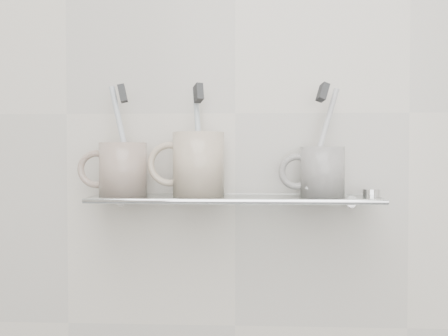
# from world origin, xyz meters

# --- Properties ---
(wall_back) EXTENTS (2.50, 0.00, 2.50)m
(wall_back) POSITION_xyz_m (0.00, 1.10, 1.25)
(wall_back) COLOR beige
(wall_back) RESTS_ON ground
(shelf_glass) EXTENTS (0.50, 0.12, 0.01)m
(shelf_glass) POSITION_xyz_m (0.00, 1.04, 1.10)
(shelf_glass) COLOR silver
(shelf_glass) RESTS_ON wall_back
(shelf_rail) EXTENTS (0.50, 0.01, 0.01)m
(shelf_rail) POSITION_xyz_m (0.00, 0.98, 1.10)
(shelf_rail) COLOR silver
(shelf_rail) RESTS_ON shelf_glass
(bracket_left) EXTENTS (0.02, 0.03, 0.02)m
(bracket_left) POSITION_xyz_m (-0.21, 1.09, 1.09)
(bracket_left) COLOR silver
(bracket_left) RESTS_ON wall_back
(bracket_right) EXTENTS (0.02, 0.03, 0.02)m
(bracket_right) POSITION_xyz_m (0.21, 1.09, 1.09)
(bracket_right) COLOR silver
(bracket_right) RESTS_ON wall_back
(mug_left) EXTENTS (0.11, 0.11, 0.09)m
(mug_left) POSITION_xyz_m (-0.20, 1.04, 1.15)
(mug_left) COLOR silver
(mug_left) RESTS_ON shelf_glass
(mug_left_handle) EXTENTS (0.07, 0.01, 0.07)m
(mug_left_handle) POSITION_xyz_m (-0.25, 1.04, 1.15)
(mug_left_handle) COLOR silver
(mug_left_handle) RESTS_ON mug_left
(toothbrush_left) EXTENTS (0.05, 0.02, 0.19)m
(toothbrush_left) POSITION_xyz_m (-0.20, 1.04, 1.20)
(toothbrush_left) COLOR silver
(toothbrush_left) RESTS_ON mug_left
(bristles_left) EXTENTS (0.02, 0.02, 0.03)m
(bristles_left) POSITION_xyz_m (-0.20, 1.04, 1.28)
(bristles_left) COLOR #2E3032
(bristles_left) RESTS_ON toothbrush_left
(mug_center) EXTENTS (0.12, 0.12, 0.11)m
(mug_center) POSITION_xyz_m (-0.06, 1.04, 1.16)
(mug_center) COLOR beige
(mug_center) RESTS_ON shelf_glass
(mug_center_handle) EXTENTS (0.08, 0.01, 0.08)m
(mug_center_handle) POSITION_xyz_m (-0.11, 1.04, 1.16)
(mug_center_handle) COLOR beige
(mug_center_handle) RESTS_ON mug_center
(toothbrush_center) EXTENTS (0.03, 0.06, 0.19)m
(toothbrush_center) POSITION_xyz_m (-0.06, 1.04, 1.20)
(toothbrush_center) COLOR #ADC2C9
(toothbrush_center) RESTS_ON mug_center
(bristles_center) EXTENTS (0.02, 0.03, 0.04)m
(bristles_center) POSITION_xyz_m (-0.06, 1.04, 1.28)
(bristles_center) COLOR #2E3032
(bristles_center) RESTS_ON toothbrush_center
(mug_right) EXTENTS (0.08, 0.08, 0.09)m
(mug_right) POSITION_xyz_m (0.15, 1.04, 1.14)
(mug_right) COLOR white
(mug_right) RESTS_ON shelf_glass
(mug_right_handle) EXTENTS (0.06, 0.01, 0.06)m
(mug_right_handle) POSITION_xyz_m (0.11, 1.04, 1.14)
(mug_right_handle) COLOR white
(mug_right_handle) RESTS_ON mug_right
(toothbrush_right) EXTENTS (0.07, 0.05, 0.18)m
(toothbrush_right) POSITION_xyz_m (0.15, 1.04, 1.20)
(toothbrush_right) COLOR beige
(toothbrush_right) RESTS_ON mug_right
(bristles_right) EXTENTS (0.02, 0.03, 0.04)m
(bristles_right) POSITION_xyz_m (0.15, 1.04, 1.28)
(bristles_right) COLOR #2E3032
(bristles_right) RESTS_ON toothbrush_right
(chrome_cap) EXTENTS (0.03, 0.03, 0.01)m
(chrome_cap) POSITION_xyz_m (0.24, 1.04, 1.11)
(chrome_cap) COLOR silver
(chrome_cap) RESTS_ON shelf_glass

